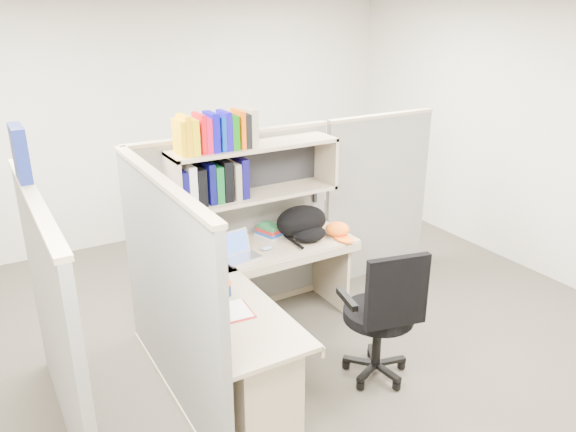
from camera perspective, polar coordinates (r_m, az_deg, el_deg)
ground at (r=4.51m, az=0.03°, el=-14.46°), size 6.00×6.00×0.00m
room_shell at (r=3.81m, az=0.03°, el=5.85°), size 6.00×6.00×6.00m
cubicle at (r=4.27m, az=-7.33°, el=-2.74°), size 3.79×1.84×1.95m
desk at (r=3.89m, az=-3.10°, el=-13.02°), size 1.74×1.75×0.73m
laptop at (r=4.37m, az=-4.87°, el=-3.12°), size 0.33×0.33×0.21m
backpack at (r=4.72m, az=1.77°, el=-0.77°), size 0.55×0.48×0.27m
orange_cap at (r=4.83m, az=5.04°, el=-1.33°), size 0.24×0.27×0.11m
snack_canister at (r=3.88m, az=-6.52°, el=-7.32°), size 0.10×0.10×0.10m
tissue_box at (r=3.41m, az=-8.13°, el=-10.71°), size 0.14×0.14×0.20m
mouse at (r=4.55m, az=-2.16°, el=-3.26°), size 0.11×0.09×0.04m
paper_cup at (r=4.66m, az=-4.79°, el=-2.31°), size 0.07×0.07×0.10m
book_stack at (r=4.79m, az=-1.88°, el=-1.51°), size 0.22×0.26×0.11m
loose_paper at (r=3.72m, az=-5.50°, el=-9.49°), size 0.21×0.27×0.00m
task_chair at (r=4.16m, az=9.37°, el=-11.78°), size 0.60×0.56×1.07m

